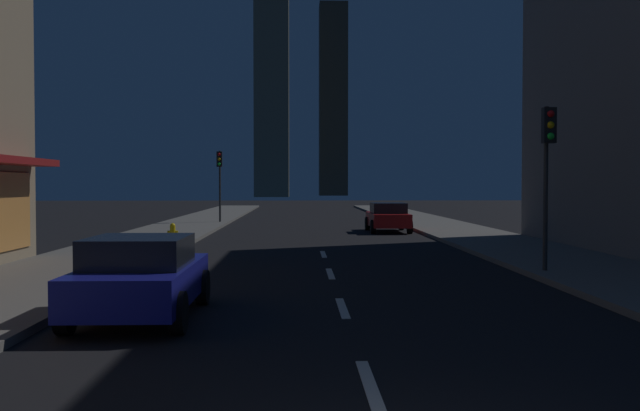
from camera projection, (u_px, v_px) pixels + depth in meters
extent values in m
cube|color=black|center=(315.00, 231.00, 37.09)|extent=(78.00, 136.00, 0.10)
cube|color=#605E59|center=(448.00, 228.00, 37.30)|extent=(4.00, 76.00, 0.15)
cube|color=#605E59|center=(180.00, 228.00, 36.88)|extent=(4.00, 76.00, 0.15)
cube|color=silver|center=(370.00, 385.00, 8.32)|extent=(0.16, 2.20, 0.01)
cube|color=silver|center=(342.00, 308.00, 13.51)|extent=(0.16, 2.20, 0.01)
cube|color=silver|center=(330.00, 274.00, 18.71)|extent=(0.16, 2.20, 0.01)
cube|color=silver|center=(323.00, 254.00, 23.90)|extent=(0.16, 2.20, 0.01)
cube|color=#645F4B|center=(272.00, 90.00, 137.02)|extent=(6.54, 8.80, 41.18)
cube|color=#353228|center=(333.00, 100.00, 153.38)|extent=(6.03, 6.59, 41.13)
cube|color=navy|center=(142.00, 283.00, 12.50)|extent=(1.80, 4.20, 0.65)
cube|color=black|center=(139.00, 253.00, 12.29)|extent=(1.64, 2.00, 0.55)
cylinder|color=black|center=(112.00, 287.00, 13.88)|extent=(0.22, 0.68, 0.68)
cylinder|color=black|center=(203.00, 287.00, 13.94)|extent=(0.22, 0.68, 0.68)
cylinder|color=black|center=(65.00, 313.00, 11.09)|extent=(0.22, 0.68, 0.68)
cylinder|color=black|center=(178.00, 313.00, 11.14)|extent=(0.22, 0.68, 0.68)
sphere|color=white|center=(137.00, 267.00, 14.53)|extent=(0.18, 0.18, 0.18)
sphere|color=white|center=(191.00, 267.00, 14.57)|extent=(0.18, 0.18, 0.18)
cube|color=#B21919|center=(388.00, 220.00, 35.31)|extent=(1.80, 4.20, 0.65)
cube|color=black|center=(388.00, 208.00, 35.09)|extent=(1.64, 2.00, 0.55)
cylinder|color=black|center=(367.00, 224.00, 36.69)|extent=(0.22, 0.68, 0.68)
cylinder|color=black|center=(401.00, 223.00, 36.74)|extent=(0.22, 0.68, 0.68)
cylinder|color=black|center=(373.00, 227.00, 33.89)|extent=(0.22, 0.68, 0.68)
cylinder|color=black|center=(410.00, 227.00, 33.94)|extent=(0.22, 0.68, 0.68)
sphere|color=white|center=(372.00, 217.00, 37.34)|extent=(0.18, 0.18, 0.18)
sphere|color=white|center=(393.00, 217.00, 37.37)|extent=(0.18, 0.18, 0.18)
cylinder|color=gold|center=(173.00, 233.00, 28.56)|extent=(0.22, 0.22, 0.55)
sphere|color=gold|center=(173.00, 226.00, 28.55)|extent=(0.21, 0.21, 0.21)
cylinder|color=gold|center=(173.00, 239.00, 28.56)|extent=(0.30, 0.30, 0.06)
cylinder|color=gold|center=(169.00, 232.00, 28.55)|extent=(0.10, 0.10, 0.10)
cylinder|color=gold|center=(177.00, 232.00, 28.56)|extent=(0.10, 0.10, 0.10)
cylinder|color=#2D2D2D|center=(546.00, 189.00, 18.20)|extent=(0.12, 0.12, 4.20)
cube|color=black|center=(549.00, 125.00, 17.95)|extent=(0.32, 0.24, 0.90)
sphere|color=red|center=(551.00, 114.00, 17.81)|extent=(0.18, 0.18, 0.18)
sphere|color=#F2B20C|center=(551.00, 125.00, 17.82)|extent=(0.18, 0.18, 0.18)
sphere|color=#19D833|center=(551.00, 136.00, 17.83)|extent=(0.18, 0.18, 0.18)
cylinder|color=#2D2D2D|center=(220.00, 186.00, 42.09)|extent=(0.12, 0.12, 4.20)
cube|color=black|center=(219.00, 159.00, 41.84)|extent=(0.32, 0.24, 0.90)
sphere|color=red|center=(219.00, 154.00, 41.70)|extent=(0.18, 0.18, 0.18)
sphere|color=#F2B20C|center=(219.00, 159.00, 41.71)|extent=(0.18, 0.18, 0.18)
sphere|color=#19D833|center=(219.00, 164.00, 41.72)|extent=(0.18, 0.18, 0.18)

